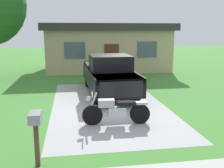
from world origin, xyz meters
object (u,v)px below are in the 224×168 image
(pickup_truck, at_px, (108,74))
(mailbox, at_px, (36,125))
(motorcycle, at_px, (116,110))
(neighbor_house, at_px, (107,46))

(pickup_truck, bearing_deg, mailbox, -110.87)
(motorcycle, distance_m, neighbor_house, 12.57)
(mailbox, bearing_deg, pickup_truck, 69.13)
(pickup_truck, distance_m, mailbox, 7.24)
(pickup_truck, bearing_deg, neighbor_house, 82.82)
(mailbox, bearing_deg, motorcycle, 47.43)
(pickup_truck, relative_size, neighbor_house, 0.59)
(neighbor_house, bearing_deg, motorcycle, -96.41)
(pickup_truck, xyz_separation_m, mailbox, (-2.58, -6.77, 0.03))
(motorcycle, relative_size, neighbor_house, 0.23)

